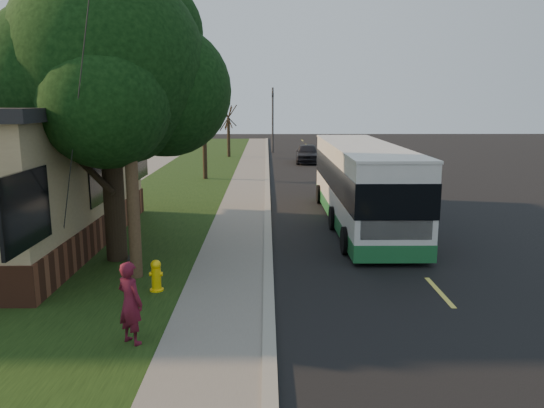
{
  "coord_description": "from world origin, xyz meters",
  "views": [
    {
      "loc": [
        -0.04,
        -11.72,
        4.4
      ],
      "look_at": [
        0.11,
        3.14,
        1.5
      ],
      "focal_mm": 35.0,
      "sensor_mm": 36.0,
      "label": 1
    }
  ],
  "objects_px": {
    "bare_tree_far": "(229,132)",
    "skateboarder": "(130,303)",
    "traffic_signal": "(273,115)",
    "utility_pole": "(127,91)",
    "skateboard_main": "(133,256)",
    "dumpster": "(51,197)",
    "distant_car": "(307,153)",
    "bare_tree_near": "(205,142)",
    "transit_bus": "(362,182)",
    "fire_hydrant": "(156,276)",
    "leafy_tree": "(109,71)"
  },
  "relations": [
    {
      "from": "traffic_signal",
      "to": "dumpster",
      "type": "xyz_separation_m",
      "value": [
        -9.05,
        -25.12,
        -2.47
      ]
    },
    {
      "from": "fire_hydrant",
      "to": "distant_car",
      "type": "distance_m",
      "value": 26.93
    },
    {
      "from": "transit_bus",
      "to": "skateboarder",
      "type": "distance_m",
      "value": 11.39
    },
    {
      "from": "transit_bus",
      "to": "utility_pole",
      "type": "bearing_deg",
      "value": -137.83
    },
    {
      "from": "fire_hydrant",
      "to": "bare_tree_near",
      "type": "height_order",
      "value": "bare_tree_near"
    },
    {
      "from": "traffic_signal",
      "to": "skateboard_main",
      "type": "distance_m",
      "value": 31.88
    },
    {
      "from": "leafy_tree",
      "to": "dumpster",
      "type": "relative_size",
      "value": 5.2
    },
    {
      "from": "utility_pole",
      "to": "skateboard_main",
      "type": "xyz_separation_m",
      "value": [
        -0.48,
        1.56,
        -4.5
      ]
    },
    {
      "from": "bare_tree_near",
      "to": "skateboarder",
      "type": "xyz_separation_m",
      "value": [
        1.0,
        -20.7,
        -1.31
      ]
    },
    {
      "from": "skateboard_main",
      "to": "traffic_signal",
      "type": "bearing_deg",
      "value": 82.23
    },
    {
      "from": "bare_tree_far",
      "to": "skateboard_main",
      "type": "bearing_deg",
      "value": -91.65
    },
    {
      "from": "bare_tree_far",
      "to": "traffic_signal",
      "type": "bearing_deg",
      "value": 48.81
    },
    {
      "from": "skateboard_main",
      "to": "dumpster",
      "type": "distance_m",
      "value": 7.94
    },
    {
      "from": "fire_hydrant",
      "to": "traffic_signal",
      "type": "height_order",
      "value": "traffic_signal"
    },
    {
      "from": "skateboard_main",
      "to": "leafy_tree",
      "type": "bearing_deg",
      "value": 166.47
    },
    {
      "from": "dumpster",
      "to": "fire_hydrant",
      "type": "bearing_deg",
      "value": -56.17
    },
    {
      "from": "bare_tree_far",
      "to": "skateboarder",
      "type": "bearing_deg",
      "value": -89.12
    },
    {
      "from": "leafy_tree",
      "to": "skateboard_main",
      "type": "distance_m",
      "value": 5.05
    },
    {
      "from": "transit_bus",
      "to": "distant_car",
      "type": "relative_size",
      "value": 2.63
    },
    {
      "from": "leafy_tree",
      "to": "dumpster",
      "type": "bearing_deg",
      "value": 125.11
    },
    {
      "from": "leafy_tree",
      "to": "bare_tree_near",
      "type": "relative_size",
      "value": 1.81
    },
    {
      "from": "bare_tree_near",
      "to": "distant_car",
      "type": "relative_size",
      "value": 1.07
    },
    {
      "from": "fire_hydrant",
      "to": "skateboard_main",
      "type": "height_order",
      "value": "fire_hydrant"
    },
    {
      "from": "utility_pole",
      "to": "skateboard_main",
      "type": "height_order",
      "value": "utility_pole"
    },
    {
      "from": "transit_bus",
      "to": "traffic_signal",
      "type": "bearing_deg",
      "value": 96.08
    },
    {
      "from": "utility_pole",
      "to": "bare_tree_far",
      "type": "height_order",
      "value": "utility_pole"
    },
    {
      "from": "leafy_tree",
      "to": "fire_hydrant",
      "type": "bearing_deg",
      "value": -59.33
    },
    {
      "from": "utility_pole",
      "to": "skateboard_main",
      "type": "relative_size",
      "value": 9.74
    },
    {
      "from": "utility_pole",
      "to": "bare_tree_near",
      "type": "height_order",
      "value": "utility_pole"
    },
    {
      "from": "bare_tree_near",
      "to": "distant_car",
      "type": "bearing_deg",
      "value": 52.5
    },
    {
      "from": "utility_pole",
      "to": "bare_tree_far",
      "type": "distance_m",
      "value": 29.13
    },
    {
      "from": "fire_hydrant",
      "to": "skateboard_main",
      "type": "distance_m",
      "value": 2.84
    },
    {
      "from": "bare_tree_far",
      "to": "transit_bus",
      "type": "relative_size",
      "value": 0.38
    },
    {
      "from": "bare_tree_near",
      "to": "bare_tree_far",
      "type": "xyz_separation_m",
      "value": [
        0.5,
        12.0,
        -0.15
      ]
    },
    {
      "from": "fire_hydrant",
      "to": "traffic_signal",
      "type": "distance_m",
      "value": 34.25
    },
    {
      "from": "skateboarder",
      "to": "distant_car",
      "type": "height_order",
      "value": "skateboarder"
    },
    {
      "from": "dumpster",
      "to": "bare_tree_near",
      "type": "bearing_deg",
      "value": 61.02
    },
    {
      "from": "leafy_tree",
      "to": "skateboarder",
      "type": "xyz_separation_m",
      "value": [
        1.67,
        -5.35,
        -4.33
      ]
    },
    {
      "from": "traffic_signal",
      "to": "skateboarder",
      "type": "xyz_separation_m",
      "value": [
        -3.0,
        -36.7,
        -2.32
      ]
    },
    {
      "from": "skateboard_main",
      "to": "bare_tree_near",
      "type": "bearing_deg",
      "value": 88.92
    },
    {
      "from": "distant_car",
      "to": "leafy_tree",
      "type": "bearing_deg",
      "value": -102.91
    },
    {
      "from": "bare_tree_near",
      "to": "skateboarder",
      "type": "relative_size",
      "value": 2.79
    },
    {
      "from": "utility_pole",
      "to": "dumpster",
      "type": "relative_size",
      "value": 6.05
    },
    {
      "from": "utility_pole",
      "to": "distant_car",
      "type": "height_order",
      "value": "utility_pole"
    },
    {
      "from": "dumpster",
      "to": "distant_car",
      "type": "distance_m",
      "value": 20.9
    },
    {
      "from": "skateboarder",
      "to": "leafy_tree",
      "type": "bearing_deg",
      "value": -37.51
    },
    {
      "from": "transit_bus",
      "to": "skateboarder",
      "type": "xyz_separation_m",
      "value": [
        -5.87,
        -9.74,
        -0.69
      ]
    },
    {
      "from": "traffic_signal",
      "to": "bare_tree_far",
      "type": "bearing_deg",
      "value": -131.19
    },
    {
      "from": "traffic_signal",
      "to": "skateboard_main",
      "type": "xyz_separation_m",
      "value": [
        -4.29,
        -31.44,
        -3.03
      ]
    },
    {
      "from": "utility_pole",
      "to": "skateboarder",
      "type": "height_order",
      "value": "utility_pole"
    }
  ]
}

